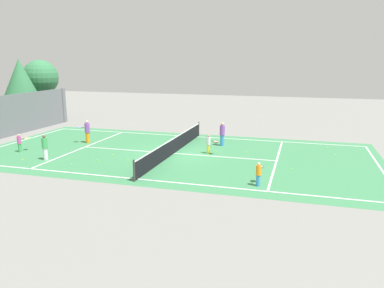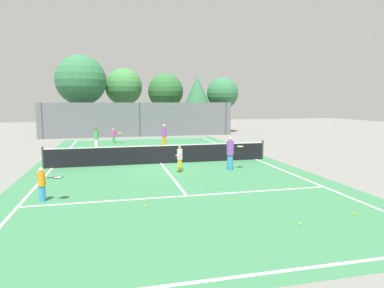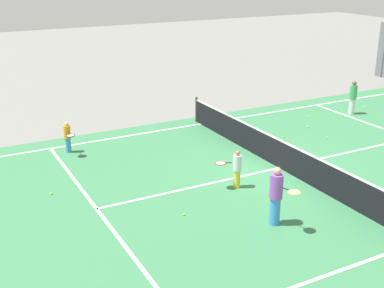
% 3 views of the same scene
% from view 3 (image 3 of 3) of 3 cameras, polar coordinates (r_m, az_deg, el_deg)
% --- Properties ---
extents(ground_plane, '(80.00, 80.00, 0.00)m').
position_cam_3_polar(ground_plane, '(17.39, 9.81, -2.68)').
color(ground_plane, slate).
extents(court_surface, '(13.00, 25.00, 0.01)m').
position_cam_3_polar(court_surface, '(17.39, 9.81, -2.67)').
color(court_surface, '#387A4C').
rests_on(court_surface, ground_plane).
extents(tennis_net, '(11.90, 0.10, 1.10)m').
position_cam_3_polar(tennis_net, '(17.20, 9.91, -1.11)').
color(tennis_net, '#333833').
rests_on(tennis_net, ground_plane).
extents(player_1, '(0.50, 0.84, 1.21)m').
position_cam_3_polar(player_1, '(15.54, 5.00, -2.74)').
color(player_1, yellow).
rests_on(player_1, ground_plane).
extents(player_2, '(0.33, 0.33, 1.53)m').
position_cam_3_polar(player_2, '(24.08, 17.63, 5.04)').
color(player_2, silver).
rests_on(player_2, ground_plane).
extents(player_3, '(0.82, 0.34, 1.16)m').
position_cam_3_polar(player_3, '(18.85, -13.80, 0.81)').
color(player_3, '#388CD8').
rests_on(player_3, ground_plane).
extents(player_4, '(0.93, 0.51, 1.64)m').
position_cam_3_polar(player_4, '(13.46, 9.45, -5.71)').
color(player_4, '#388CD8').
rests_on(player_4, ground_plane).
extents(tennis_ball_0, '(0.07, 0.07, 0.07)m').
position_cam_3_polar(tennis_ball_0, '(14.07, -0.91, -7.92)').
color(tennis_ball_0, '#CCE533').
rests_on(tennis_ball_0, ground_plane).
extents(tennis_ball_1, '(0.07, 0.07, 0.07)m').
position_cam_3_polar(tennis_ball_1, '(21.81, 12.92, 1.92)').
color(tennis_ball_1, '#CCE533').
rests_on(tennis_ball_1, ground_plane).
extents(tennis_ball_2, '(0.07, 0.07, 0.07)m').
position_cam_3_polar(tennis_ball_2, '(20.34, 10.27, 0.79)').
color(tennis_ball_2, '#CCE533').
rests_on(tennis_ball_2, ground_plane).
extents(tennis_ball_3, '(0.07, 0.07, 0.07)m').
position_cam_3_polar(tennis_ball_3, '(15.82, -15.53, -5.39)').
color(tennis_ball_3, '#CCE533').
rests_on(tennis_ball_3, ground_plane).
extents(tennis_ball_4, '(0.07, 0.07, 0.07)m').
position_cam_3_polar(tennis_ball_4, '(20.64, 14.92, 0.70)').
color(tennis_ball_4, '#CCE533').
rests_on(tennis_ball_4, ground_plane).
extents(tennis_ball_6, '(0.07, 0.07, 0.07)m').
position_cam_3_polar(tennis_ball_6, '(23.23, 12.91, 3.03)').
color(tennis_ball_6, '#CCE533').
rests_on(tennis_ball_6, ground_plane).
extents(tennis_ball_7, '(0.07, 0.07, 0.07)m').
position_cam_3_polar(tennis_ball_7, '(25.49, 18.80, 3.96)').
color(tennis_ball_7, '#CCE533').
rests_on(tennis_ball_7, ground_plane).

